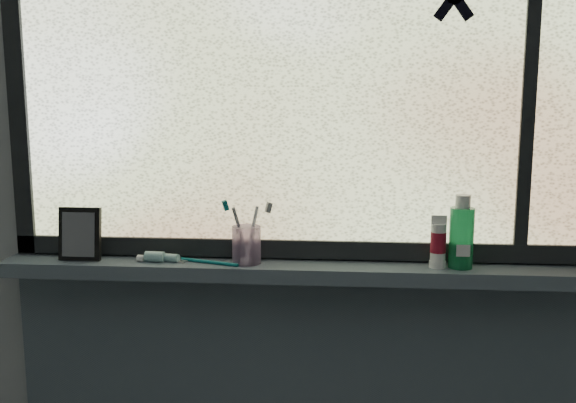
{
  "coord_description": "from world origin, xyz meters",
  "views": [
    {
      "loc": [
        0.12,
        -0.45,
        1.47
      ],
      "look_at": [
        -0.01,
        1.05,
        1.22
      ],
      "focal_mm": 40.0,
      "sensor_mm": 36.0,
      "label": 1
    }
  ],
  "objects_px": {
    "cream_tube": "(438,240)",
    "mouthwash_bottle": "(462,232)",
    "toothbrush_cup": "(247,245)",
    "vanity_mirror": "(80,234)"
  },
  "relations": [
    {
      "from": "mouthwash_bottle",
      "to": "cream_tube",
      "type": "height_order",
      "value": "mouthwash_bottle"
    },
    {
      "from": "toothbrush_cup",
      "to": "cream_tube",
      "type": "relative_size",
      "value": 1.02
    },
    {
      "from": "vanity_mirror",
      "to": "cream_tube",
      "type": "xyz_separation_m",
      "value": [
        0.97,
        -0.0,
        0.0
      ]
    },
    {
      "from": "vanity_mirror",
      "to": "mouthwash_bottle",
      "type": "distance_m",
      "value": 1.03
    },
    {
      "from": "toothbrush_cup",
      "to": "cream_tube",
      "type": "height_order",
      "value": "cream_tube"
    },
    {
      "from": "mouthwash_bottle",
      "to": "toothbrush_cup",
      "type": "bearing_deg",
      "value": -179.66
    },
    {
      "from": "vanity_mirror",
      "to": "toothbrush_cup",
      "type": "xyz_separation_m",
      "value": [
        0.46,
        0.0,
        -0.02
      ]
    },
    {
      "from": "cream_tube",
      "to": "mouthwash_bottle",
      "type": "bearing_deg",
      "value": 4.07
    },
    {
      "from": "vanity_mirror",
      "to": "toothbrush_cup",
      "type": "bearing_deg",
      "value": 1.16
    },
    {
      "from": "toothbrush_cup",
      "to": "mouthwash_bottle",
      "type": "bearing_deg",
      "value": 0.34
    }
  ]
}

